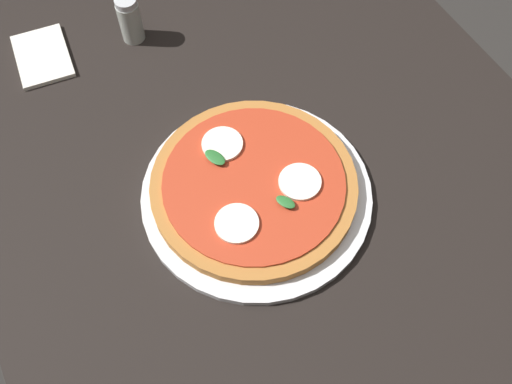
% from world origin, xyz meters
% --- Properties ---
extents(ground_plane, '(6.00, 6.00, 0.00)m').
position_xyz_m(ground_plane, '(0.00, 0.00, 0.00)').
color(ground_plane, '#2D2B28').
extents(dining_table, '(1.34, 0.92, 0.78)m').
position_xyz_m(dining_table, '(0.00, 0.00, 0.67)').
color(dining_table, black).
rests_on(dining_table, ground_plane).
extents(serving_tray, '(0.35, 0.35, 0.01)m').
position_xyz_m(serving_tray, '(0.00, 0.04, 0.78)').
color(serving_tray, silver).
rests_on(serving_tray, dining_table).
extents(pizza, '(0.31, 0.31, 0.03)m').
position_xyz_m(pizza, '(0.01, 0.04, 0.80)').
color(pizza, '#B27033').
rests_on(pizza, serving_tray).
extents(napkin, '(0.14, 0.10, 0.01)m').
position_xyz_m(napkin, '(0.43, 0.25, 0.78)').
color(napkin, white).
rests_on(napkin, dining_table).
extents(pepper_shaker, '(0.04, 0.04, 0.09)m').
position_xyz_m(pepper_shaker, '(0.40, 0.08, 0.82)').
color(pepper_shaker, '#B2B7AD').
rests_on(pepper_shaker, dining_table).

